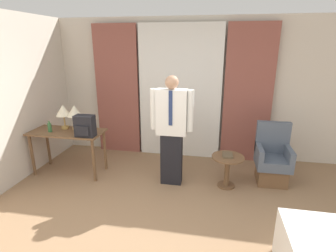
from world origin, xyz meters
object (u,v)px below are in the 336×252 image
Objects in this scene: book at (227,155)px; backpack at (85,126)px; side_table at (227,166)px; desk at (68,138)px; person at (172,128)px; table_lamp_right at (75,112)px; table_lamp_left at (63,111)px; bottle_near_edge at (50,127)px; armchair at (272,161)px.

backpack is at bearing -174.86° from book.
backpack is at bearing -175.44° from side_table.
desk reaches higher than side_table.
person is (1.84, -0.03, 0.30)m from desk.
table_lamp_right is 2.67m from book.
table_lamp_left is 0.36m from bottle_near_edge.
backpack is (0.55, -0.31, -0.14)m from table_lamp_left.
side_table is (-0.73, -0.31, -0.01)m from armchair.
armchair reaches higher than side_table.
table_lamp_right is at bearing 177.27° from side_table.
person is (1.94, -0.17, -0.13)m from table_lamp_left.
backpack is 2.32m from book.
person is 1.08m from side_table.
table_lamp_left reaches higher than backpack.
bottle_near_edge is at bearing -178.75° from person.
table_lamp_right is 0.48m from backpack.
table_lamp_right is at bearing -176.83° from armchair.
person is at bearing -5.55° from table_lamp_right.
bottle_near_edge is 0.86× the size of book.
backpack is 2.37m from side_table.
desk is at bearing -179.80° from side_table.
table_lamp_left reaches higher than side_table.
table_lamp_right is at bearing 137.42° from backpack.
side_table is at bearing -2.73° from table_lamp_right.
backpack is at bearing -42.58° from table_lamp_right.
table_lamp_left is 2.93m from side_table.
table_lamp_right is 0.43× the size of armchair.
desk is 2.93× the size of table_lamp_right.
armchair is (3.46, 0.32, -0.29)m from desk.
person is (1.73, -0.17, -0.13)m from table_lamp_right.
table_lamp_right is at bearing 0.00° from table_lamp_left.
backpack is at bearing -21.35° from desk.
person is at bearing 5.71° from backpack.
table_lamp_right reaches higher than desk.
backpack is 1.58× the size of book.
side_table is (2.99, 0.09, -0.50)m from bottle_near_edge.
backpack reaches higher than side_table.
table_lamp_left is 2.88m from book.
table_lamp_left reaches higher than book.
armchair reaches higher than bottle_near_edge.
desk is at bearing 158.65° from backpack.
armchair is at bearing 5.29° from desk.
backpack reaches higher than bottle_near_edge.
table_lamp_right is 0.82× the size of side_table.
backpack is at bearing -170.72° from armchair.
backpack is (0.44, -0.17, 0.29)m from desk.
table_lamp_right is (0.11, 0.13, 0.43)m from desk.
side_table is 0.18m from book.
book is at bearing 2.13° from bottle_near_edge.
table_lamp_right is 1.23× the size of backpack.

